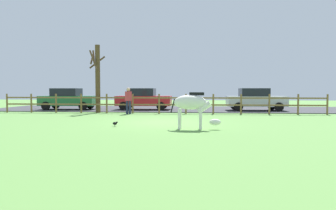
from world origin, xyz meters
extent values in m
plane|color=#5B8C42|center=(0.00, 0.00, 0.00)|extent=(60.00, 60.00, 0.00)
cube|color=#38383D|center=(0.00, 9.30, 0.03)|extent=(28.00, 7.40, 0.05)
cylinder|color=brown|center=(-11.00, 5.00, 0.62)|extent=(0.11, 0.11, 1.24)
cylinder|color=brown|center=(-9.30, 5.00, 0.62)|extent=(0.11, 0.11, 1.24)
cylinder|color=brown|center=(-7.60, 5.00, 0.62)|extent=(0.11, 0.11, 1.24)
cylinder|color=brown|center=(-5.90, 5.00, 0.62)|extent=(0.11, 0.11, 1.24)
cylinder|color=brown|center=(-4.20, 5.00, 0.62)|extent=(0.11, 0.11, 1.24)
cylinder|color=brown|center=(-2.50, 5.00, 0.62)|extent=(0.11, 0.11, 1.24)
cylinder|color=brown|center=(-0.80, 5.00, 0.62)|extent=(0.11, 0.11, 1.24)
cylinder|color=brown|center=(0.90, 5.00, 0.62)|extent=(0.11, 0.11, 1.24)
cylinder|color=brown|center=(2.59, 5.00, 0.62)|extent=(0.11, 0.11, 1.24)
cylinder|color=brown|center=(4.29, 5.00, 0.62)|extent=(0.11, 0.11, 1.24)
cylinder|color=brown|center=(5.99, 5.00, 0.62)|extent=(0.11, 0.11, 1.24)
cylinder|color=brown|center=(7.69, 5.00, 0.62)|extent=(0.11, 0.11, 1.24)
cylinder|color=brown|center=(9.39, 5.00, 0.62)|extent=(0.11, 0.11, 1.24)
cube|color=brown|center=(-0.80, 5.00, 0.56)|extent=(20.39, 0.06, 0.09)
cube|color=brown|center=(-0.80, 5.00, 1.00)|extent=(20.39, 0.06, 0.09)
cylinder|color=#513A23|center=(-4.90, 5.36, 2.21)|extent=(0.31, 0.31, 4.43)
cylinder|color=#513A23|center=(-5.12, 5.25, 3.65)|extent=(0.35, 0.57, 0.88)
cylinder|color=#513A23|center=(-5.25, 5.31, 3.51)|extent=(0.21, 0.80, 0.76)
cylinder|color=#513A23|center=(-5.07, 5.82, 3.34)|extent=(1.02, 0.47, 0.87)
cylinder|color=#513A23|center=(-5.09, 5.08, 3.44)|extent=(0.70, 0.52, 1.27)
ellipsoid|color=white|center=(1.32, -2.44, 1.03)|extent=(1.26, 0.53, 0.56)
cylinder|color=white|center=(1.73, -2.32, 0.39)|extent=(0.11, 0.11, 0.78)
cylinder|color=white|center=(1.72, -2.60, 0.39)|extent=(0.11, 0.11, 0.78)
cylinder|color=white|center=(0.93, -2.29, 0.39)|extent=(0.11, 0.11, 0.78)
cylinder|color=white|center=(0.92, -2.57, 0.39)|extent=(0.11, 0.11, 0.78)
cylinder|color=white|center=(1.85, -2.47, 0.84)|extent=(0.60, 0.26, 0.51)
ellipsoid|color=white|center=(2.27, -2.48, 0.28)|extent=(0.45, 0.22, 0.24)
cube|color=black|center=(1.57, -2.45, 1.35)|extent=(0.56, 0.06, 0.12)
cylinder|color=black|center=(0.65, -2.42, 0.88)|extent=(0.19, 0.06, 0.54)
cylinder|color=black|center=(-1.78, -1.84, 0.03)|extent=(0.01, 0.01, 0.06)
cylinder|color=black|center=(-1.78, -1.88, 0.03)|extent=(0.01, 0.01, 0.06)
ellipsoid|color=black|center=(-1.78, -1.86, 0.12)|extent=(0.18, 0.10, 0.12)
sphere|color=black|center=(-1.69, -1.86, 0.17)|extent=(0.07, 0.07, 0.07)
cube|color=#B7BABF|center=(5.70, 7.75, 0.70)|extent=(4.06, 1.84, 0.70)
cube|color=black|center=(5.55, 7.75, 1.33)|extent=(1.95, 1.63, 0.56)
cylinder|color=black|center=(7.02, 8.65, 0.35)|extent=(0.61, 0.20, 0.60)
cylinder|color=black|center=(7.08, 6.95, 0.35)|extent=(0.61, 0.20, 0.60)
cylinder|color=black|center=(4.32, 8.55, 0.35)|extent=(0.61, 0.20, 0.60)
cylinder|color=black|center=(4.38, 6.85, 0.35)|extent=(0.61, 0.20, 0.60)
cube|color=red|center=(-2.31, 8.03, 0.70)|extent=(4.00, 1.71, 0.70)
cube|color=black|center=(-2.46, 8.03, 1.33)|extent=(1.90, 1.57, 0.56)
cylinder|color=black|center=(-0.96, 8.89, 0.35)|extent=(0.60, 0.18, 0.60)
cylinder|color=black|center=(-0.96, 7.19, 0.35)|extent=(0.60, 0.18, 0.60)
cylinder|color=black|center=(-3.66, 8.88, 0.35)|extent=(0.60, 0.18, 0.60)
cylinder|color=black|center=(-3.66, 7.18, 0.35)|extent=(0.60, 0.18, 0.60)
cube|color=#236B38|center=(-7.87, 7.57, 0.70)|extent=(4.07, 1.88, 0.70)
cube|color=black|center=(-8.02, 7.57, 1.33)|extent=(1.97, 1.65, 0.56)
cylinder|color=black|center=(-6.56, 8.48, 0.35)|extent=(0.61, 0.21, 0.60)
cylinder|color=black|center=(-6.48, 6.78, 0.35)|extent=(0.61, 0.21, 0.60)
cylinder|color=black|center=(-9.25, 8.36, 0.35)|extent=(0.61, 0.21, 0.60)
cylinder|color=black|center=(-9.18, 6.66, 0.35)|extent=(0.61, 0.21, 0.60)
cylinder|color=#232847|center=(-2.73, 4.40, 0.41)|extent=(0.14, 0.14, 0.82)
cylinder|color=#232847|center=(-2.55, 4.37, 0.41)|extent=(0.14, 0.14, 0.82)
cube|color=#B7333D|center=(-2.64, 4.38, 1.11)|extent=(0.39, 0.27, 0.58)
sphere|color=tan|center=(-2.64, 4.38, 1.53)|extent=(0.22, 0.22, 0.22)
camera|label=1|loc=(1.58, -14.04, 1.51)|focal=32.47mm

